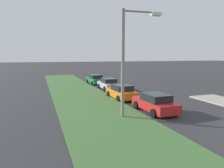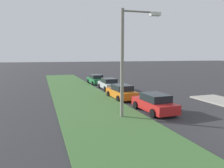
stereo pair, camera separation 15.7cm
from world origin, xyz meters
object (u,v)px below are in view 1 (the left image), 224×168
(parked_car_red, at_px, (155,103))
(parked_car_orange, at_px, (121,92))
(parked_car_green, at_px, (95,79))
(streetlight, at_px, (128,56))
(parked_car_silver, at_px, (108,84))

(parked_car_red, xyz_separation_m, parked_car_orange, (5.56, 0.58, 0.00))
(parked_car_green, relative_size, streetlight, 0.58)
(parked_car_orange, xyz_separation_m, streetlight, (-6.27, 2.07, 3.67))
(parked_car_orange, bearing_deg, parked_car_silver, -8.56)
(parked_car_red, xyz_separation_m, streetlight, (-0.71, 2.65, 3.67))
(parked_car_green, distance_m, streetlight, 18.74)
(parked_car_silver, xyz_separation_m, streetlight, (-12.49, 2.72, 3.67))
(parked_car_orange, distance_m, parked_car_green, 11.95)
(parked_car_green, bearing_deg, parked_car_silver, 179.87)
(parked_car_red, distance_m, parked_car_green, 17.51)
(parked_car_red, height_order, parked_car_green, same)
(parked_car_green, bearing_deg, streetlight, 169.62)
(parked_car_orange, xyz_separation_m, parked_car_silver, (6.22, -0.65, 0.00))
(parked_car_red, bearing_deg, parked_car_orange, 4.33)
(parked_car_silver, xyz_separation_m, parked_car_green, (5.72, 0.25, 0.00))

